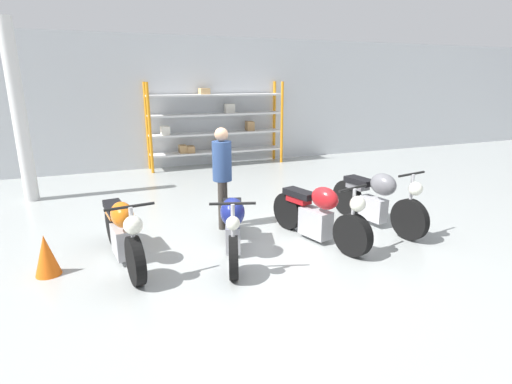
{
  "coord_description": "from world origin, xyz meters",
  "views": [
    {
      "loc": [
        -2.29,
        -5.35,
        2.47
      ],
      "look_at": [
        0.0,
        0.4,
        0.7
      ],
      "focal_mm": 28.0,
      "sensor_mm": 36.0,
      "label": 1
    }
  ],
  "objects_px": {
    "motorcycle_blue": "(233,225)",
    "traffic_cone": "(46,255)",
    "person_browsing": "(222,170)",
    "motorcycle_orange": "(122,231)",
    "motorcycle_grey": "(377,199)",
    "motorcycle_red": "(319,215)",
    "shelving_rack": "(215,125)"
  },
  "relations": [
    {
      "from": "traffic_cone",
      "to": "person_browsing",
      "type": "bearing_deg",
      "value": 17.43
    },
    {
      "from": "motorcycle_red",
      "to": "person_browsing",
      "type": "bearing_deg",
      "value": -148.89
    },
    {
      "from": "motorcycle_blue",
      "to": "motorcycle_grey",
      "type": "bearing_deg",
      "value": 111.89
    },
    {
      "from": "motorcycle_red",
      "to": "person_browsing",
      "type": "distance_m",
      "value": 1.75
    },
    {
      "from": "motorcycle_red",
      "to": "shelving_rack",
      "type": "bearing_deg",
      "value": 163.52
    },
    {
      "from": "motorcycle_red",
      "to": "motorcycle_grey",
      "type": "height_order",
      "value": "motorcycle_grey"
    },
    {
      "from": "motorcycle_blue",
      "to": "traffic_cone",
      "type": "height_order",
      "value": "motorcycle_blue"
    },
    {
      "from": "motorcycle_blue",
      "to": "motorcycle_red",
      "type": "distance_m",
      "value": 1.4
    },
    {
      "from": "motorcycle_red",
      "to": "person_browsing",
      "type": "height_order",
      "value": "person_browsing"
    },
    {
      "from": "motorcycle_orange",
      "to": "motorcycle_red",
      "type": "relative_size",
      "value": 1.06
    },
    {
      "from": "motorcycle_red",
      "to": "traffic_cone",
      "type": "xyz_separation_m",
      "value": [
        -3.83,
        0.31,
        -0.16
      ]
    },
    {
      "from": "motorcycle_grey",
      "to": "person_browsing",
      "type": "xyz_separation_m",
      "value": [
        -2.45,
        0.93,
        0.51
      ]
    },
    {
      "from": "shelving_rack",
      "to": "motorcycle_red",
      "type": "height_order",
      "value": "shelving_rack"
    },
    {
      "from": "motorcycle_blue",
      "to": "traffic_cone",
      "type": "distance_m",
      "value": 2.46
    },
    {
      "from": "motorcycle_blue",
      "to": "motorcycle_grey",
      "type": "distance_m",
      "value": 2.66
    },
    {
      "from": "motorcycle_blue",
      "to": "traffic_cone",
      "type": "relative_size",
      "value": 3.56
    },
    {
      "from": "motorcycle_red",
      "to": "traffic_cone",
      "type": "height_order",
      "value": "motorcycle_red"
    },
    {
      "from": "motorcycle_blue",
      "to": "motorcycle_grey",
      "type": "relative_size",
      "value": 0.96
    },
    {
      "from": "shelving_rack",
      "to": "motorcycle_red",
      "type": "bearing_deg",
      "value": -91.06
    },
    {
      "from": "motorcycle_grey",
      "to": "traffic_cone",
      "type": "xyz_separation_m",
      "value": [
        -5.09,
        0.11,
        -0.22
      ]
    },
    {
      "from": "traffic_cone",
      "to": "motorcycle_orange",
      "type": "bearing_deg",
      "value": 2.16
    },
    {
      "from": "motorcycle_orange",
      "to": "traffic_cone",
      "type": "height_order",
      "value": "motorcycle_orange"
    },
    {
      "from": "motorcycle_grey",
      "to": "traffic_cone",
      "type": "distance_m",
      "value": 5.1
    },
    {
      "from": "motorcycle_grey",
      "to": "traffic_cone",
      "type": "relative_size",
      "value": 3.71
    },
    {
      "from": "motorcycle_orange",
      "to": "motorcycle_blue",
      "type": "bearing_deg",
      "value": 69.79
    },
    {
      "from": "motorcycle_blue",
      "to": "shelving_rack",
      "type": "bearing_deg",
      "value": -176.14
    },
    {
      "from": "motorcycle_blue",
      "to": "person_browsing",
      "type": "height_order",
      "value": "person_browsing"
    },
    {
      "from": "motorcycle_orange",
      "to": "motorcycle_red",
      "type": "bearing_deg",
      "value": 75.47
    },
    {
      "from": "person_browsing",
      "to": "motorcycle_orange",
      "type": "bearing_deg",
      "value": 52.18
    },
    {
      "from": "motorcycle_grey",
      "to": "shelving_rack",
      "type": "bearing_deg",
      "value": -178.43
    },
    {
      "from": "motorcycle_orange",
      "to": "motorcycle_grey",
      "type": "distance_m",
      "value": 4.14
    },
    {
      "from": "motorcycle_orange",
      "to": "motorcycle_blue",
      "type": "height_order",
      "value": "motorcycle_orange"
    }
  ]
}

